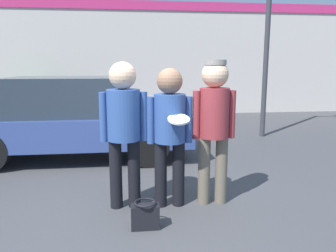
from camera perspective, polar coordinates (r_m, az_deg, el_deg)
The scene contains 8 objects.
ground_plane at distance 4.02m, azimuth -2.05°, elevation -14.77°, with size 56.00×56.00×0.00m, color #3F3F42.
storefront_building at distance 11.62m, azimuth -5.55°, elevation 11.64°, with size 24.00×0.22×3.85m.
person_left at distance 3.88m, azimuth -7.72°, elevation 0.80°, with size 0.56×0.39×1.76m.
person_middle_with_frisbee at distance 3.90m, azimuth 0.30°, elevation 0.13°, with size 0.55×0.57×1.69m.
person_right at distance 4.00m, azimuth 8.01°, elevation 1.33°, with size 0.53×0.36×1.78m.
parked_car_near at distance 6.38m, azimuth -15.96°, elevation 1.44°, with size 4.20×1.82×1.50m.
shrub at distance 11.20m, azimuth -22.20°, elevation 4.36°, with size 1.34×1.34×1.34m.
handbag at distance 3.61m, azimuth -4.00°, elevation -15.28°, with size 0.30×0.23×0.30m.
Camera 1 is at (-0.30, -3.62, 1.71)m, focal length 35.00 mm.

